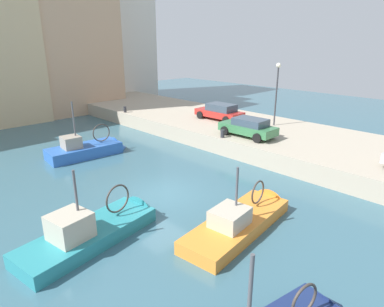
# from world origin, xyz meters

# --- Properties ---
(water_surface) EXTENTS (80.00, 80.00, 0.00)m
(water_surface) POSITION_xyz_m (0.00, 0.00, 0.00)
(water_surface) COLOR #386070
(water_surface) RESTS_ON ground
(quay_wall) EXTENTS (9.00, 56.00, 1.20)m
(quay_wall) POSITION_xyz_m (11.50, 0.00, 0.60)
(quay_wall) COLOR #ADA08C
(quay_wall) RESTS_ON ground
(fishing_boat_teal) EXTENTS (6.71, 2.88, 4.10)m
(fishing_boat_teal) POSITION_xyz_m (-4.38, -1.36, 0.14)
(fishing_boat_teal) COLOR teal
(fishing_boat_teal) RESTS_ON ground
(fishing_boat_orange) EXTENTS (6.89, 2.56, 3.79)m
(fishing_boat_orange) POSITION_xyz_m (0.57, -5.01, 0.10)
(fishing_boat_orange) COLOR orange
(fishing_boat_orange) RESTS_ON ground
(fishing_boat_blue) EXTENTS (5.82, 2.60, 4.77)m
(fishing_boat_blue) POSITION_xyz_m (0.52, 8.35, 0.10)
(fishing_boat_blue) COLOR #2D60B7
(fishing_boat_blue) RESTS_ON ground
(parked_car_red) EXTENTS (1.99, 4.24, 1.37)m
(parked_car_red) POSITION_xyz_m (11.37, 5.75, 1.90)
(parked_car_red) COLOR red
(parked_car_red) RESTS_ON quay_wall
(parked_car_green) EXTENTS (1.98, 4.07, 1.32)m
(parked_car_green) POSITION_xyz_m (8.84, 0.91, 1.88)
(parked_car_green) COLOR #387547
(parked_car_green) RESTS_ON quay_wall
(mooring_bollard_south) EXTENTS (0.28, 0.28, 0.55)m
(mooring_bollard_south) POSITION_xyz_m (7.35, 2.00, 1.48)
(mooring_bollard_south) COLOR #2D2D33
(mooring_bollard_south) RESTS_ON quay_wall
(mooring_bollard_mid) EXTENTS (0.28, 0.28, 0.55)m
(mooring_bollard_mid) POSITION_xyz_m (7.35, 14.00, 1.48)
(mooring_bollard_mid) COLOR #2D2D33
(mooring_bollard_mid) RESTS_ON quay_wall
(quay_streetlamp) EXTENTS (0.36, 0.36, 4.83)m
(quay_streetlamp) POSITION_xyz_m (13.00, 1.44, 4.45)
(quay_streetlamp) COLOR #38383D
(quay_streetlamp) RESTS_ON quay_wall
(waterfront_building_west_mid) EXTENTS (9.24, 8.85, 16.62)m
(waterfront_building_west_mid) POSITION_xyz_m (7.44, 24.86, 8.33)
(waterfront_building_west_mid) COLOR tan
(waterfront_building_west_mid) RESTS_ON ground
(waterfront_building_east) EXTENTS (9.79, 7.85, 19.84)m
(waterfront_building_east) POSITION_xyz_m (15.12, 28.25, 9.94)
(waterfront_building_east) COLOR silver
(waterfront_building_east) RESTS_ON ground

